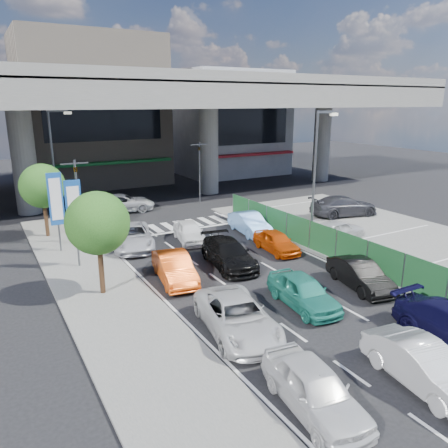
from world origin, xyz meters
TOP-DOWN VIEW (x-y plane):
  - ground at (0.00, 0.00)m, footprint 120.00×120.00m
  - parking_lot at (11.00, 2.00)m, footprint 12.00×28.00m
  - sidewalk_left at (-7.00, 4.00)m, footprint 4.00×30.00m
  - fence_run at (5.30, 1.00)m, footprint 0.16×22.00m
  - expressway at (0.00, 22.00)m, footprint 64.00×14.00m
  - building_center at (0.00, 32.97)m, footprint 14.00×10.90m
  - building_east at (16.00, 31.97)m, footprint 12.00×10.90m
  - traffic_light_left at (-6.20, 12.00)m, footprint 1.60×1.24m
  - traffic_light_right at (5.50, 19.00)m, footprint 1.60×1.24m
  - street_lamp_right at (7.17, 6.00)m, footprint 1.65×0.22m
  - street_lamp_left at (-6.33, 18.00)m, footprint 1.65×0.22m
  - signboard_near at (-7.20, 7.99)m, footprint 0.80×0.14m
  - signboard_far at (-7.60, 10.99)m, footprint 0.80×0.14m
  - tree_near at (-7.00, 4.00)m, footprint 2.80×2.80m
  - tree_far at (-7.80, 14.50)m, footprint 2.80×2.80m
  - van_white_back_left at (-3.82, -6.71)m, footprint 2.14×4.23m
  - hatch_white_back_mid at (-0.18, -7.54)m, footprint 1.96×4.34m
  - sedan_white_mid_left at (-3.47, -1.95)m, footprint 3.13×5.26m
  - taxi_teal_mid at (0.15, -1.44)m, footprint 2.05×4.20m
  - hatch_black_mid_right at (3.75, -1.24)m, footprint 2.23×4.20m
  - taxi_orange_left at (-3.53, 3.83)m, footprint 2.12×4.37m
  - sedan_black_mid at (-0.19, 4.30)m, footprint 2.63×4.99m
  - taxi_orange_right at (3.41, 4.91)m, footprint 1.73×3.71m
  - wagon_silver_front_left at (-3.66, 9.85)m, footprint 3.39×5.36m
  - sedan_white_front_mid at (-0.19, 9.16)m, footprint 2.21×4.01m
  - kei_truck_front_right at (4.05, 8.77)m, footprint 1.97×4.34m
  - crossing_wagon_silver at (-1.42, 18.95)m, footprint 5.38×3.45m
  - parked_sedan_white at (7.99, 4.68)m, footprint 3.96×1.77m
  - parked_sedan_dgrey at (12.77, 9.00)m, footprint 5.59×3.19m
  - traffic_cone at (5.60, 5.83)m, footprint 0.45×0.45m

SIDE VIEW (x-z plane):
  - ground at x=0.00m, z-range 0.00..0.00m
  - parking_lot at x=11.00m, z-range 0.00..0.06m
  - sidewalk_left at x=-7.00m, z-range 0.00..0.12m
  - traffic_cone at x=5.60m, z-range 0.06..0.80m
  - taxi_orange_right at x=3.41m, z-range 0.00..1.23m
  - sedan_white_front_mid at x=-0.19m, z-range 0.00..1.29m
  - hatch_black_mid_right at x=3.75m, z-range 0.00..1.31m
  - sedan_white_mid_left at x=-3.47m, z-range 0.00..1.37m
  - van_white_back_left at x=-3.82m, z-range 0.00..1.38m
  - hatch_white_back_mid at x=-0.18m, z-range 0.00..1.38m
  - taxi_teal_mid at x=0.15m, z-range 0.00..1.38m
  - taxi_orange_left at x=-3.53m, z-range 0.00..1.38m
  - sedan_black_mid at x=-0.19m, z-range 0.00..1.38m
  - wagon_silver_front_left at x=-3.66m, z-range 0.00..1.38m
  - kei_truck_front_right at x=4.05m, z-range 0.00..1.38m
  - crossing_wagon_silver at x=-1.42m, z-range 0.00..1.38m
  - parked_sedan_white at x=7.99m, z-range 0.06..1.38m
  - parked_sedan_dgrey at x=12.77m, z-range 0.06..1.58m
  - fence_run at x=5.30m, z-range 0.00..1.80m
  - signboard_near at x=-7.20m, z-range 0.71..5.41m
  - signboard_far at x=-7.60m, z-range 0.71..5.41m
  - tree_near at x=-7.00m, z-range 0.99..5.79m
  - tree_far at x=-7.80m, z-range 0.99..5.79m
  - traffic_light_left at x=-6.20m, z-range 1.34..6.54m
  - traffic_light_right at x=5.50m, z-range 1.34..6.54m
  - street_lamp_right at x=7.17m, z-range 0.77..8.77m
  - street_lamp_left at x=-6.33m, z-range 0.77..8.77m
  - building_east at x=16.00m, z-range -0.01..11.99m
  - building_center at x=0.00m, z-range -0.01..14.99m
  - expressway at x=0.00m, z-range 3.39..14.14m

